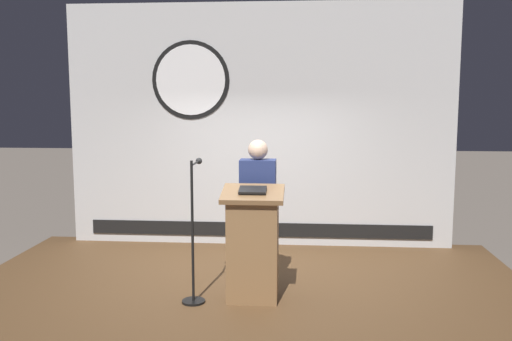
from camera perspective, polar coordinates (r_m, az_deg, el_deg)
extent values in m
plane|color=#6B6056|center=(6.50, -0.94, -14.22)|extent=(40.00, 40.00, 0.00)
cube|color=brown|center=(6.45, -0.94, -12.98)|extent=(6.40, 4.00, 0.30)
cube|color=silver|center=(7.90, 0.33, 4.60)|extent=(5.46, 0.10, 3.42)
cylinder|color=black|center=(7.97, -6.72, 9.21)|extent=(1.10, 0.02, 1.10)
cylinder|color=white|center=(7.96, -6.73, 9.21)|extent=(0.98, 0.02, 0.98)
cube|color=black|center=(8.05, 0.30, -6.07)|extent=(4.91, 0.02, 0.20)
cube|color=olive|center=(5.83, -0.32, -8.01)|extent=(0.52, 0.40, 1.09)
cube|color=olive|center=(5.71, -0.33, -2.42)|extent=(0.64, 0.50, 0.14)
cube|color=black|center=(5.68, -0.34, -2.01)|extent=(0.28, 0.20, 0.06)
cylinder|color=black|center=(6.33, 0.19, -8.18)|extent=(0.26, 0.26, 0.79)
cube|color=navy|center=(6.18, 0.20, -1.80)|extent=(0.40, 0.24, 0.64)
sphere|color=beige|center=(6.13, 0.20, 2.15)|extent=(0.22, 0.22, 0.22)
cylinder|color=black|center=(5.94, -6.43, -13.19)|extent=(0.24, 0.24, 0.02)
cylinder|color=black|center=(5.72, -6.54, -6.36)|extent=(0.03, 0.03, 1.48)
cylinder|color=black|center=(5.80, -6.25, 0.76)|extent=(0.02, 0.41, 0.02)
sphere|color=#262626|center=(6.00, -5.88, 0.98)|extent=(0.07, 0.07, 0.07)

